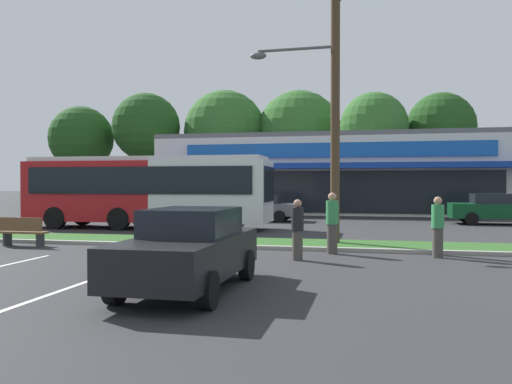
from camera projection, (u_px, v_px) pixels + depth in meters
name	position (u px, v px, depth m)	size (l,w,h in m)	color
grass_median	(169.00, 241.00, 18.32)	(56.00, 2.20, 0.12)	#2D5B23
curb_lip	(155.00, 245.00, 17.13)	(56.00, 0.24, 0.12)	#99968C
parking_stripe_2	(64.00, 289.00, 10.17)	(0.12, 4.80, 0.01)	silver
storefront_building	(339.00, 175.00, 39.45)	(24.01, 14.68, 5.36)	silver
tree_far_left	(81.00, 138.00, 51.24)	(6.20, 6.20, 9.54)	#473323
tree_left	(146.00, 127.00, 50.12)	(6.43, 6.43, 10.64)	#473323
tree_mid_left	(225.00, 131.00, 50.75)	(7.89, 7.89, 11.01)	#473323
tree_mid	(299.00, 133.00, 50.34)	(8.09, 8.09, 10.93)	#473323
tree_mid_right	(374.00, 127.00, 44.69)	(5.77, 5.77, 9.79)	#473323
tree_right	(441.00, 127.00, 45.54)	(5.88, 5.88, 9.91)	#473323
utility_pole	(330.00, 97.00, 17.25)	(3.03, 2.40, 9.07)	#4C3826
city_bus	(148.00, 190.00, 23.91)	(11.27, 2.79, 3.25)	#AD191E
bus_stop_bench	(22.00, 231.00, 17.16)	(1.60, 0.45, 0.95)	brown
car_2	(258.00, 207.00, 28.66)	(4.57, 1.93, 1.43)	#515459
car_3	(189.00, 249.00, 10.09)	(1.86, 4.36, 1.57)	black
car_4	(499.00, 209.00, 26.31)	(4.74, 2.01, 1.54)	#0C3F1E
pedestrian_near_bench	(298.00, 230.00, 14.05)	(0.33, 0.33, 1.63)	#47423D
pedestrian_by_pole	(438.00, 227.00, 14.54)	(0.34, 0.34, 1.69)	#47423D
pedestrian_mid	(332.00, 223.00, 15.35)	(0.36, 0.36, 1.79)	#47423D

